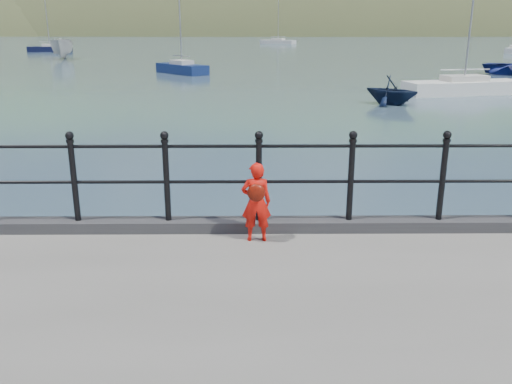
{
  "coord_description": "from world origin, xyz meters",
  "views": [
    {
      "loc": [
        0.51,
        -6.92,
        3.65
      ],
      "look_at": [
        0.56,
        -0.2,
        1.55
      ],
      "focal_mm": 38.0,
      "sensor_mm": 36.0,
      "label": 1
    }
  ],
  "objects_px": {
    "sailboat_port": "(182,69)",
    "sailboat_near": "(463,88)",
    "child": "(256,202)",
    "launch_navy": "(391,90)",
    "launch_white": "(63,48)",
    "railing": "(213,171)",
    "sailboat_left": "(50,49)",
    "sailboat_deep": "(278,42)"
  },
  "relations": [
    {
      "from": "launch_navy",
      "to": "sailboat_port",
      "type": "xyz_separation_m",
      "value": [
        -11.77,
        16.46,
        -0.34
      ]
    },
    {
      "from": "sailboat_left",
      "to": "sailboat_deep",
      "type": "bearing_deg",
      "value": 29.5
    },
    {
      "from": "launch_white",
      "to": "sailboat_left",
      "type": "height_order",
      "value": "sailboat_left"
    },
    {
      "from": "launch_white",
      "to": "sailboat_left",
      "type": "xyz_separation_m",
      "value": [
        -6.87,
        15.43,
        -0.76
      ]
    },
    {
      "from": "launch_white",
      "to": "railing",
      "type": "bearing_deg",
      "value": -82.11
    },
    {
      "from": "sailboat_port",
      "to": "sailboat_near",
      "type": "distance_m",
      "value": 20.86
    },
    {
      "from": "sailboat_deep",
      "to": "sailboat_near",
      "type": "bearing_deg",
      "value": -54.43
    },
    {
      "from": "sailboat_near",
      "to": "sailboat_port",
      "type": "bearing_deg",
      "value": 130.63
    },
    {
      "from": "launch_navy",
      "to": "sailboat_deep",
      "type": "relative_size",
      "value": 0.27
    },
    {
      "from": "sailboat_port",
      "to": "launch_white",
      "type": "bearing_deg",
      "value": -179.8
    },
    {
      "from": "sailboat_deep",
      "to": "sailboat_port",
      "type": "relative_size",
      "value": 1.32
    },
    {
      "from": "sailboat_near",
      "to": "railing",
      "type": "bearing_deg",
      "value": -130.05
    },
    {
      "from": "child",
      "to": "sailboat_left",
      "type": "distance_m",
      "value": 73.22
    },
    {
      "from": "launch_navy",
      "to": "sailboat_left",
      "type": "bearing_deg",
      "value": 74.83
    },
    {
      "from": "sailboat_deep",
      "to": "launch_white",
      "type": "bearing_deg",
      "value": -88.77
    },
    {
      "from": "railing",
      "to": "sailboat_left",
      "type": "relative_size",
      "value": 2.26
    },
    {
      "from": "sailboat_deep",
      "to": "launch_navy",
      "type": "bearing_deg",
      "value": -58.23
    },
    {
      "from": "launch_white",
      "to": "sailboat_left",
      "type": "relative_size",
      "value": 0.71
    },
    {
      "from": "sailboat_deep",
      "to": "sailboat_left",
      "type": "bearing_deg",
      "value": -107.25
    },
    {
      "from": "child",
      "to": "launch_navy",
      "type": "relative_size",
      "value": 0.4
    },
    {
      "from": "sailboat_left",
      "to": "child",
      "type": "bearing_deg",
      "value": -81.17
    },
    {
      "from": "child",
      "to": "sailboat_left",
      "type": "bearing_deg",
      "value": -70.83
    },
    {
      "from": "sailboat_deep",
      "to": "sailboat_left",
      "type": "xyz_separation_m",
      "value": [
        -31.68,
        -28.69,
        -0.0
      ]
    },
    {
      "from": "railing",
      "to": "sailboat_left",
      "type": "xyz_separation_m",
      "value": [
        -26.26,
        67.77,
        -1.48
      ]
    },
    {
      "from": "launch_navy",
      "to": "sailboat_deep",
      "type": "bearing_deg",
      "value": 41.91
    },
    {
      "from": "launch_navy",
      "to": "sailboat_left",
      "type": "xyz_separation_m",
      "value": [
        -33.29,
        49.16,
        -0.34
      ]
    },
    {
      "from": "railing",
      "to": "sailboat_near",
      "type": "relative_size",
      "value": 2.05
    },
    {
      "from": "railing",
      "to": "child",
      "type": "xyz_separation_m",
      "value": [
        0.56,
        -0.35,
        -0.3
      ]
    },
    {
      "from": "sailboat_port",
      "to": "sailboat_left",
      "type": "bearing_deg",
      "value": 173.24
    },
    {
      "from": "sailboat_left",
      "to": "sailboat_near",
      "type": "distance_m",
      "value": 59.22
    },
    {
      "from": "sailboat_port",
      "to": "sailboat_near",
      "type": "relative_size",
      "value": 0.83
    },
    {
      "from": "railing",
      "to": "launch_white",
      "type": "distance_m",
      "value": 55.82
    },
    {
      "from": "launch_navy",
      "to": "sailboat_left",
      "type": "distance_m",
      "value": 59.37
    },
    {
      "from": "launch_white",
      "to": "sailboat_port",
      "type": "relative_size",
      "value": 0.78
    },
    {
      "from": "launch_white",
      "to": "sailboat_near",
      "type": "xyz_separation_m",
      "value": [
        31.27,
        -29.88,
        -0.76
      ]
    },
    {
      "from": "railing",
      "to": "child",
      "type": "bearing_deg",
      "value": -31.97
    },
    {
      "from": "launch_navy",
      "to": "sailboat_near",
      "type": "bearing_deg",
      "value": -10.81
    },
    {
      "from": "sailboat_left",
      "to": "launch_white",
      "type": "bearing_deg",
      "value": -78.67
    },
    {
      "from": "child",
      "to": "sailboat_port",
      "type": "relative_size",
      "value": 0.14
    },
    {
      "from": "launch_navy",
      "to": "sailboat_port",
      "type": "height_order",
      "value": "sailboat_port"
    },
    {
      "from": "child",
      "to": "sailboat_deep",
      "type": "distance_m",
      "value": 96.94
    },
    {
      "from": "launch_navy",
      "to": "sailboat_deep",
      "type": "height_order",
      "value": "sailboat_deep"
    }
  ]
}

